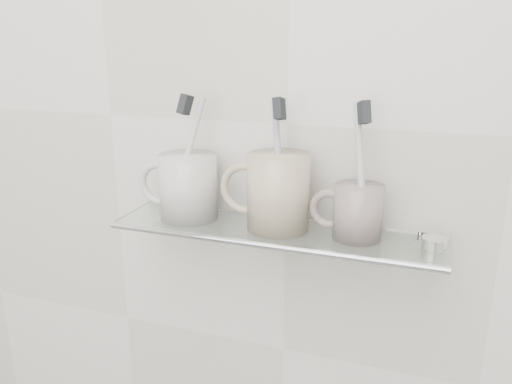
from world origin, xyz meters
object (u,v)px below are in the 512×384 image
at_px(mug_right, 358,212).
at_px(mug_center, 278,192).
at_px(mug_left, 189,187).
at_px(shelf_glass, 274,231).

bearing_deg(mug_right, mug_center, -161.54).
bearing_deg(mug_left, mug_right, 18.59).
relative_size(mug_center, mug_right, 1.46).
xyz_separation_m(shelf_glass, mug_left, (-0.14, 0.00, 0.06)).
height_order(shelf_glass, mug_right, mug_right).
xyz_separation_m(shelf_glass, mug_center, (0.00, 0.00, 0.06)).
bearing_deg(mug_center, mug_right, -1.12).
relative_size(mug_left, mug_center, 0.89).
distance_m(mug_left, mug_right, 0.27).
relative_size(shelf_glass, mug_center, 4.33).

